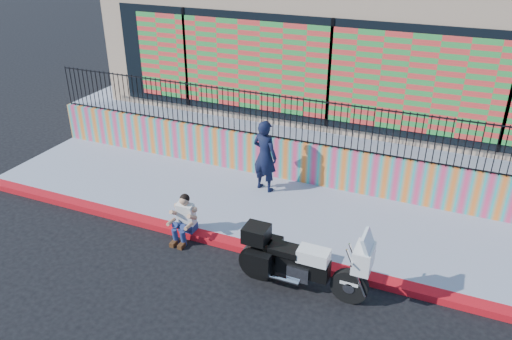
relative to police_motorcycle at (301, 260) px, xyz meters
The scene contains 10 objects.
ground 1.36m from the police_motorcycle, 143.58° to the left, with size 90.00×90.00×0.00m, color black.
red_curb 1.32m from the police_motorcycle, 143.58° to the left, with size 16.00×0.30×0.15m, color #B50C17.
sidewalk 2.61m from the police_motorcycle, 112.13° to the left, with size 16.00×3.00×0.15m, color #8E96AA.
mural_wall 4.07m from the police_motorcycle, 103.62° to the left, with size 16.00×0.20×1.10m, color #E33B6A.
metal_fence 4.24m from the police_motorcycle, 103.62° to the left, with size 15.80×0.04×1.20m, color black, non-canonical shape.
elevated_platform 9.11m from the police_motorcycle, 96.04° to the left, with size 16.00×10.00×1.25m, color #8E96AA.
storefront_building 9.26m from the police_motorcycle, 96.19° to the left, with size 14.00×8.06×4.00m.
police_motorcycle is the anchor object (origin of this frame).
police_officer 3.77m from the police_motorcycle, 122.80° to the left, with size 0.68×0.45×1.88m, color black.
seated_man 2.94m from the police_motorcycle, 169.67° to the left, with size 0.54×0.71×1.06m.
Camera 1 is at (3.18, -8.02, 6.37)m, focal length 35.00 mm.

